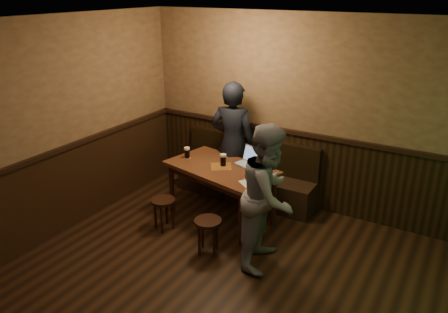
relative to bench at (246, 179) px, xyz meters
name	(u,v)px	position (x,y,z in m)	size (l,w,h in m)	color
room	(194,207)	(0.77, -2.53, 0.89)	(5.04, 6.04, 2.84)	black
bench	(246,179)	(0.00, 0.00, 0.00)	(2.20, 0.50, 0.95)	black
pub_table	(221,174)	(0.00, -0.76, 0.38)	(1.63, 1.14, 0.80)	#512917
stool_left	(163,205)	(-0.53, -1.40, 0.04)	(0.42, 0.42, 0.44)	black
stool_right	(208,227)	(0.30, -1.58, 0.05)	(0.45, 0.45, 0.46)	black
pint_left	(187,153)	(-0.58, -0.74, 0.57)	(0.11, 0.11, 0.17)	maroon
pint_mid	(223,160)	(0.01, -0.72, 0.57)	(0.11, 0.11, 0.17)	maroon
pint_right	(248,173)	(0.51, -0.93, 0.57)	(0.11, 0.11, 0.17)	maroon
laptop	(250,160)	(0.30, -0.50, 0.55)	(0.41, 0.36, 0.24)	silver
menu	(247,183)	(0.56, -1.06, 0.49)	(0.22, 0.15, 0.00)	silver
person_suit	(233,144)	(-0.12, -0.22, 0.62)	(0.68, 0.45, 1.87)	black
person_grey	(269,196)	(1.00, -1.36, 0.55)	(0.84, 0.65, 1.73)	gray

